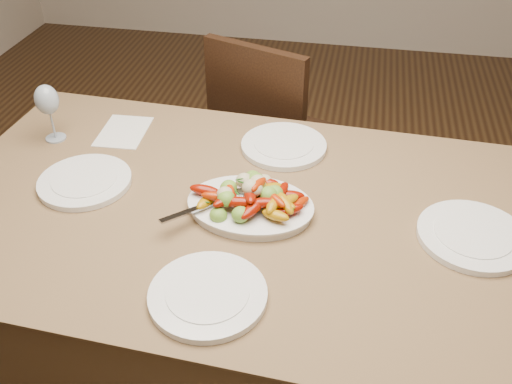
{
  "coord_description": "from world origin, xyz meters",
  "views": [
    {
      "loc": [
        0.17,
        -1.31,
        1.74
      ],
      "look_at": [
        -0.07,
        -0.09,
        0.82
      ],
      "focal_mm": 40.0,
      "sensor_mm": 36.0,
      "label": 1
    }
  ],
  "objects_px": {
    "plate_near": "(208,295)",
    "serving_platter": "(250,208)",
    "chair_far": "(278,138)",
    "wine_glass": "(49,111)",
    "plate_right": "(473,236)",
    "plate_far": "(284,146)",
    "dining_table": "(256,303)",
    "plate_left": "(85,182)"
  },
  "relations": [
    {
      "from": "wine_glass",
      "to": "plate_right",
      "type": "bearing_deg",
      "value": -11.12
    },
    {
      "from": "chair_far",
      "to": "serving_platter",
      "type": "distance_m",
      "value": 0.91
    },
    {
      "from": "chair_far",
      "to": "plate_far",
      "type": "xyz_separation_m",
      "value": [
        0.1,
        -0.52,
        0.29
      ]
    },
    {
      "from": "chair_far",
      "to": "plate_near",
      "type": "relative_size",
      "value": 3.44
    },
    {
      "from": "plate_far",
      "to": "plate_near",
      "type": "relative_size",
      "value": 0.99
    },
    {
      "from": "serving_platter",
      "to": "plate_far",
      "type": "height_order",
      "value": "serving_platter"
    },
    {
      "from": "dining_table",
      "to": "chair_far",
      "type": "distance_m",
      "value": 0.86
    },
    {
      "from": "serving_platter",
      "to": "plate_far",
      "type": "xyz_separation_m",
      "value": [
        0.04,
        0.34,
        -0.0
      ]
    },
    {
      "from": "dining_table",
      "to": "plate_left",
      "type": "relative_size",
      "value": 6.79
    },
    {
      "from": "chair_far",
      "to": "wine_glass",
      "type": "xyz_separation_m",
      "value": [
        -0.65,
        -0.61,
        0.39
      ]
    },
    {
      "from": "serving_platter",
      "to": "plate_left",
      "type": "bearing_deg",
      "value": 176.3
    },
    {
      "from": "plate_far",
      "to": "wine_glass",
      "type": "distance_m",
      "value": 0.76
    },
    {
      "from": "chair_far",
      "to": "plate_near",
      "type": "distance_m",
      "value": 1.23
    },
    {
      "from": "plate_near",
      "to": "serving_platter",
      "type": "bearing_deg",
      "value": 84.41
    },
    {
      "from": "plate_right",
      "to": "plate_near",
      "type": "xyz_separation_m",
      "value": [
        -0.62,
        -0.33,
        0.0
      ]
    },
    {
      "from": "plate_left",
      "to": "wine_glass",
      "type": "height_order",
      "value": "wine_glass"
    },
    {
      "from": "plate_far",
      "to": "chair_far",
      "type": "bearing_deg",
      "value": 100.42
    },
    {
      "from": "plate_right",
      "to": "plate_far",
      "type": "height_order",
      "value": "same"
    },
    {
      "from": "wine_glass",
      "to": "plate_left",
      "type": "bearing_deg",
      "value": -47.24
    },
    {
      "from": "dining_table",
      "to": "plate_right",
      "type": "height_order",
      "value": "plate_right"
    },
    {
      "from": "plate_right",
      "to": "serving_platter",
      "type": "bearing_deg",
      "value": 179.85
    },
    {
      "from": "dining_table",
      "to": "plate_left",
      "type": "xyz_separation_m",
      "value": [
        -0.52,
        0.02,
        0.39
      ]
    },
    {
      "from": "wine_glass",
      "to": "serving_platter",
      "type": "bearing_deg",
      "value": -19.72
    },
    {
      "from": "serving_platter",
      "to": "plate_far",
      "type": "bearing_deg",
      "value": 83.11
    },
    {
      "from": "serving_platter",
      "to": "plate_right",
      "type": "distance_m",
      "value": 0.59
    },
    {
      "from": "plate_left",
      "to": "serving_platter",
      "type": "bearing_deg",
      "value": -3.7
    },
    {
      "from": "serving_platter",
      "to": "dining_table",
      "type": "bearing_deg",
      "value": 33.43
    },
    {
      "from": "chair_far",
      "to": "serving_platter",
      "type": "bearing_deg",
      "value": 113.97
    },
    {
      "from": "plate_far",
      "to": "wine_glass",
      "type": "bearing_deg",
      "value": -173.49
    },
    {
      "from": "serving_platter",
      "to": "plate_near",
      "type": "height_order",
      "value": "serving_platter"
    },
    {
      "from": "serving_platter",
      "to": "plate_near",
      "type": "bearing_deg",
      "value": -95.59
    },
    {
      "from": "serving_platter",
      "to": "plate_right",
      "type": "relative_size",
      "value": 1.18
    },
    {
      "from": "serving_platter",
      "to": "plate_right",
      "type": "xyz_separation_m",
      "value": [
        0.59,
        -0.0,
        -0.0
      ]
    },
    {
      "from": "dining_table",
      "to": "wine_glass",
      "type": "xyz_separation_m",
      "value": [
        -0.72,
        0.24,
        0.48
      ]
    },
    {
      "from": "serving_platter",
      "to": "plate_near",
      "type": "relative_size",
      "value": 1.22
    },
    {
      "from": "plate_right",
      "to": "plate_far",
      "type": "bearing_deg",
      "value": 148.21
    },
    {
      "from": "plate_right",
      "to": "wine_glass",
      "type": "height_order",
      "value": "wine_glass"
    },
    {
      "from": "plate_right",
      "to": "dining_table",
      "type": "bearing_deg",
      "value": 178.91
    },
    {
      "from": "plate_left",
      "to": "plate_right",
      "type": "bearing_deg",
      "value": -1.79
    },
    {
      "from": "dining_table",
      "to": "serving_platter",
      "type": "distance_m",
      "value": 0.39
    },
    {
      "from": "chair_far",
      "to": "wine_glass",
      "type": "height_order",
      "value": "wine_glass"
    },
    {
      "from": "serving_platter",
      "to": "plate_far",
      "type": "distance_m",
      "value": 0.34
    }
  ]
}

